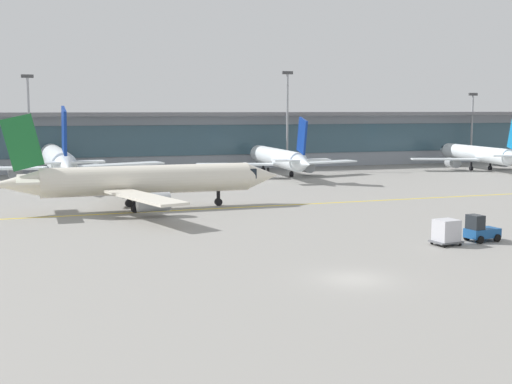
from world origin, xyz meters
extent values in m
plane|color=gray|center=(0.00, 0.00, 0.00)|extent=(400.00, 400.00, 0.00)
cube|color=yellow|center=(-7.67, 30.22, 0.00)|extent=(109.95, 3.90, 0.01)
cube|color=#8C939E|center=(0.00, 78.51, 4.50)|extent=(168.00, 8.00, 9.00)
cube|color=#385666|center=(0.00, 74.43, 4.95)|extent=(161.28, 0.16, 5.04)
cube|color=slate|center=(0.00, 77.01, 9.30)|extent=(174.72, 11.00, 0.60)
cylinder|color=white|center=(-16.17, 60.80, 3.26)|extent=(4.58, 22.94, 3.17)
cone|color=white|center=(-17.00, 74.07, 3.26)|extent=(3.24, 3.98, 3.01)
cube|color=black|center=(-16.84, 71.54, 3.65)|extent=(2.64, 3.00, 1.11)
cone|color=white|center=(-15.31, 46.90, 3.26)|extent=(3.00, 5.22, 2.69)
cylinder|color=#999EA3|center=(-21.63, 60.00, 1.51)|extent=(2.16, 3.47, 1.95)
cube|color=white|center=(-7.97, 59.45, 2.39)|extent=(13.28, 7.18, 0.26)
cylinder|color=#999EA3|center=(-10.66, 60.68, 1.51)|extent=(2.16, 3.47, 1.95)
cube|color=navy|center=(-15.37, 47.91, 7.54)|extent=(0.60, 4.28, 5.96)
cube|color=white|center=(-17.72, 48.14, 3.73)|extent=(4.78, 2.52, 0.22)
cube|color=white|center=(-13.07, 48.43, 3.73)|extent=(4.78, 2.52, 0.22)
cylinder|color=black|center=(-16.67, 68.76, 0.84)|extent=(0.41, 0.41, 1.68)
cylinder|color=black|center=(-16.67, 68.76, 0.42)|extent=(0.56, 0.87, 0.84)
cylinder|color=black|center=(-18.19, 58.81, 0.84)|extent=(0.41, 0.41, 1.68)
cylinder|color=black|center=(-18.19, 58.81, 0.42)|extent=(0.56, 0.87, 0.84)
cylinder|color=black|center=(-13.92, 59.08, 0.84)|extent=(0.41, 0.41, 1.68)
cylinder|color=black|center=(-13.92, 59.08, 0.42)|extent=(0.56, 0.87, 0.84)
cylinder|color=white|center=(15.82, 60.59, 2.82)|extent=(3.05, 19.75, 2.74)
cone|color=white|center=(16.00, 72.08, 2.82)|extent=(2.65, 3.33, 2.60)
cube|color=black|center=(15.97, 69.89, 3.16)|extent=(2.17, 2.50, 0.96)
cone|color=white|center=(15.62, 48.54, 2.82)|extent=(2.40, 4.42, 2.33)
cube|color=white|center=(8.79, 59.09, 2.07)|extent=(11.53, 5.75, 0.23)
cylinder|color=#999EA3|center=(11.06, 60.26, 1.30)|extent=(1.74, 2.93, 1.69)
cube|color=white|center=(22.80, 58.86, 2.07)|extent=(11.55, 5.43, 0.23)
cylinder|color=#999EA3|center=(20.56, 60.11, 1.30)|extent=(1.74, 2.93, 1.69)
cube|color=navy|center=(15.64, 49.42, 6.52)|extent=(0.35, 3.69, 5.15)
cube|color=white|center=(13.63, 49.77, 3.23)|extent=(4.06, 2.00, 0.19)
cube|color=white|center=(17.66, 49.71, 3.23)|extent=(4.06, 2.00, 0.19)
cylinder|color=black|center=(15.93, 67.48, 0.72)|extent=(0.35, 0.35, 1.45)
cylinder|color=black|center=(15.93, 67.48, 0.36)|extent=(0.45, 0.73, 0.72)
cylinder|color=black|center=(13.94, 59.01, 0.72)|extent=(0.35, 0.35, 1.45)
cylinder|color=black|center=(13.94, 59.01, 0.36)|extent=(0.45, 0.73, 0.72)
cylinder|color=black|center=(17.64, 58.95, 0.72)|extent=(0.35, 0.35, 1.45)
cylinder|color=black|center=(17.64, 58.95, 0.36)|extent=(0.45, 0.73, 0.72)
cylinder|color=white|center=(51.58, 61.24, 2.67)|extent=(3.95, 18.83, 2.60)
cone|color=white|center=(52.38, 72.11, 2.67)|extent=(2.69, 3.29, 2.47)
cube|color=black|center=(52.23, 70.04, 3.00)|extent=(2.19, 2.48, 0.91)
cube|color=white|center=(44.85, 60.20, 1.96)|extent=(10.87, 5.99, 0.21)
cylinder|color=#999EA3|center=(47.06, 61.18, 1.24)|extent=(1.80, 2.86, 1.60)
cylinder|color=#999EA3|center=(56.05, 60.53, 1.24)|extent=(1.80, 2.86, 1.60)
cube|color=white|center=(48.93, 51.12, 3.06)|extent=(3.94, 2.11, 0.18)
cylinder|color=black|center=(52.06, 67.76, 0.69)|extent=(0.34, 0.34, 1.37)
cylinder|color=black|center=(52.06, 67.76, 0.34)|extent=(0.47, 0.72, 0.69)
cylinder|color=black|center=(49.72, 59.84, 0.69)|extent=(0.34, 0.34, 1.37)
cylinder|color=black|center=(49.72, 59.84, 0.34)|extent=(0.47, 0.72, 0.69)
cylinder|color=black|center=(53.22, 59.59, 0.69)|extent=(0.34, 0.34, 1.37)
cylinder|color=black|center=(53.22, 59.59, 0.34)|extent=(0.47, 0.72, 0.69)
cylinder|color=silver|center=(-7.67, 32.22, 3.01)|extent=(21.16, 3.60, 2.93)
cone|color=silver|center=(4.62, 32.62, 3.01)|extent=(3.60, 2.89, 2.78)
cube|color=black|center=(2.28, 32.54, 3.38)|extent=(2.71, 2.37, 1.02)
cone|color=silver|center=(-20.55, 31.81, 3.01)|extent=(4.76, 2.64, 2.49)
cube|color=silver|center=(-9.63, 39.65, 2.21)|extent=(5.63, 12.36, 0.24)
cylinder|color=#999EA3|center=(-8.26, 37.29, 1.39)|extent=(3.16, 1.91, 1.81)
cube|color=silver|center=(-9.15, 24.68, 2.21)|extent=(6.32, 12.32, 0.24)
cylinder|color=#999EA3|center=(-7.94, 27.13, 1.39)|extent=(3.16, 1.91, 1.81)
cube|color=#19662D|center=(-19.61, 31.84, 6.97)|extent=(3.95, 0.44, 5.51)
cube|color=silver|center=(-19.33, 34.00, 3.45)|extent=(2.20, 4.37, 0.21)
cube|color=silver|center=(-19.20, 29.70, 3.45)|extent=(2.20, 4.37, 0.21)
cylinder|color=black|center=(-0.30, 32.46, 0.77)|extent=(0.38, 0.38, 1.55)
cylinder|color=black|center=(-0.30, 32.46, 0.39)|extent=(0.79, 0.50, 0.77)
cylinder|color=black|center=(-9.46, 34.15, 0.77)|extent=(0.38, 0.38, 1.55)
cylinder|color=black|center=(-9.46, 34.15, 0.39)|extent=(0.79, 0.50, 0.77)
cylinder|color=black|center=(-9.33, 30.19, 0.77)|extent=(0.38, 0.38, 1.55)
cylinder|color=black|center=(-9.33, 30.19, 0.39)|extent=(0.79, 0.50, 0.77)
cube|color=#194C8C|center=(14.50, 7.73, 0.65)|extent=(2.78, 1.76, 0.70)
cube|color=#1E2328|center=(13.76, 7.63, 1.55)|extent=(1.07, 1.36, 1.10)
cylinder|color=black|center=(15.24, 8.55, 0.30)|extent=(0.63, 0.30, 0.60)
cylinder|color=black|center=(15.44, 7.16, 0.30)|extent=(0.63, 0.30, 0.60)
cylinder|color=black|center=(13.56, 8.30, 0.30)|extent=(0.63, 0.30, 0.60)
cylinder|color=black|center=(13.76, 6.92, 0.30)|extent=(0.63, 0.30, 0.60)
cube|color=#595B60|center=(10.98, 7.22, 0.28)|extent=(2.31, 1.89, 0.12)
cube|color=silver|center=(10.98, 7.22, 1.14)|extent=(1.80, 1.72, 1.60)
cylinder|color=black|center=(11.62, 8.02, 0.11)|extent=(0.23, 0.13, 0.22)
cylinder|color=black|center=(11.82, 6.63, 0.11)|extent=(0.23, 0.13, 0.22)
cylinder|color=black|center=(10.14, 7.80, 0.11)|extent=(0.23, 0.13, 0.22)
cylinder|color=black|center=(10.34, 6.42, 0.11)|extent=(0.23, 0.13, 0.22)
cylinder|color=gray|center=(-19.87, 71.47, 7.38)|extent=(0.36, 0.36, 14.75)
cube|color=#3F3F42|center=(-19.87, 71.47, 15.00)|extent=(1.80, 0.30, 0.50)
cylinder|color=gray|center=(20.49, 68.82, 7.88)|extent=(0.36, 0.36, 15.76)
cube|color=#3F3F42|center=(20.49, 68.82, 16.01)|extent=(1.80, 0.30, 0.50)
cylinder|color=gray|center=(58.10, 72.12, 6.29)|extent=(0.36, 0.36, 12.58)
cube|color=#3F3F42|center=(58.10, 72.12, 12.83)|extent=(1.80, 0.30, 0.50)
camera|label=1|loc=(-17.26, -35.92, 10.14)|focal=47.25mm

